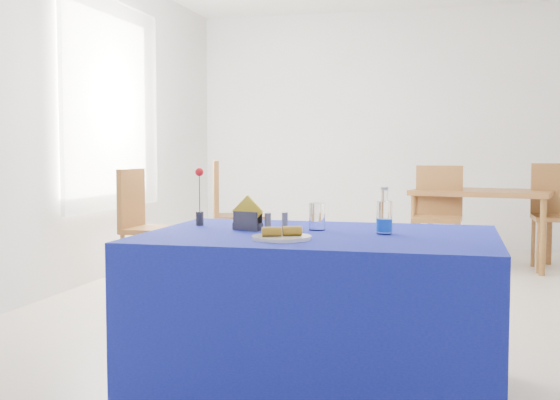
% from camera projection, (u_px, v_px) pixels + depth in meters
% --- Properties ---
extents(floor, '(7.00, 7.00, 0.00)m').
position_uv_depth(floor, '(371.00, 311.00, 5.00)').
color(floor, '#C1B4A0').
rests_on(floor, ground).
extents(room_shell, '(7.00, 7.00, 7.00)m').
position_uv_depth(room_shell, '(374.00, 63.00, 4.88)').
color(room_shell, silver).
rests_on(room_shell, ground).
extents(window_pane, '(0.04, 1.50, 1.60)m').
position_uv_depth(window_pane, '(107.00, 105.00, 6.27)').
color(window_pane, white).
rests_on(window_pane, room_shell).
extents(curtain, '(0.04, 1.75, 1.85)m').
position_uv_depth(curtain, '(114.00, 105.00, 6.25)').
color(curtain, white).
rests_on(curtain, room_shell).
extents(plate, '(0.26, 0.26, 0.01)m').
position_uv_depth(plate, '(282.00, 237.00, 3.01)').
color(plate, silver).
rests_on(plate, blue_table).
extents(drinking_glass, '(0.08, 0.08, 0.13)m').
position_uv_depth(drinking_glass, '(317.00, 217.00, 3.36)').
color(drinking_glass, white).
rests_on(drinking_glass, blue_table).
extents(salt_shaker, '(0.03, 0.03, 0.08)m').
position_uv_depth(salt_shaker, '(285.00, 221.00, 3.36)').
color(salt_shaker, slate).
rests_on(salt_shaker, blue_table).
extents(pepper_shaker, '(0.03, 0.03, 0.08)m').
position_uv_depth(pepper_shaker, '(268.00, 222.00, 3.33)').
color(pepper_shaker, slate).
rests_on(pepper_shaker, blue_table).
extents(blue_table, '(1.60, 1.10, 0.76)m').
position_uv_depth(blue_table, '(320.00, 314.00, 3.26)').
color(blue_table, '#101896').
rests_on(blue_table, floor).
extents(water_bottle, '(0.07, 0.07, 0.21)m').
position_uv_depth(water_bottle, '(384.00, 218.00, 3.20)').
color(water_bottle, white).
rests_on(water_bottle, blue_table).
extents(napkin_holder, '(0.16, 0.09, 0.17)m').
position_uv_depth(napkin_holder, '(248.00, 220.00, 3.36)').
color(napkin_holder, '#333338').
rests_on(napkin_holder, blue_table).
extents(rose_vase, '(0.04, 0.04, 0.29)m').
position_uv_depth(rose_vase, '(200.00, 199.00, 3.57)').
color(rose_vase, '#252429').
rests_on(rose_vase, blue_table).
extents(oak_table, '(1.45, 1.08, 0.76)m').
position_uv_depth(oak_table, '(483.00, 198.00, 6.94)').
color(oak_table, brown).
rests_on(oak_table, floor).
extents(chair_bg_left, '(0.47, 0.47, 1.00)m').
position_uv_depth(chair_bg_left, '(438.00, 210.00, 6.74)').
color(chair_bg_left, brown).
rests_on(chair_bg_left, floor).
extents(chair_bg_right, '(0.47, 0.47, 1.02)m').
position_uv_depth(chair_bg_right, '(557.00, 208.00, 6.73)').
color(chair_bg_right, brown).
rests_on(chair_bg_right, floor).
extents(chair_win_a, '(0.44, 0.44, 0.99)m').
position_uv_depth(chair_win_a, '(144.00, 220.00, 5.78)').
color(chair_win_a, brown).
rests_on(chair_win_a, floor).
extents(chair_win_b, '(0.61, 0.61, 1.05)m').
position_uv_depth(chair_win_b, '(228.00, 208.00, 6.55)').
color(chair_win_b, brown).
rests_on(chair_win_b, floor).
extents(banana_pieces, '(0.17, 0.11, 0.04)m').
position_uv_depth(banana_pieces, '(282.00, 231.00, 3.00)').
color(banana_pieces, gold).
rests_on(banana_pieces, plate).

